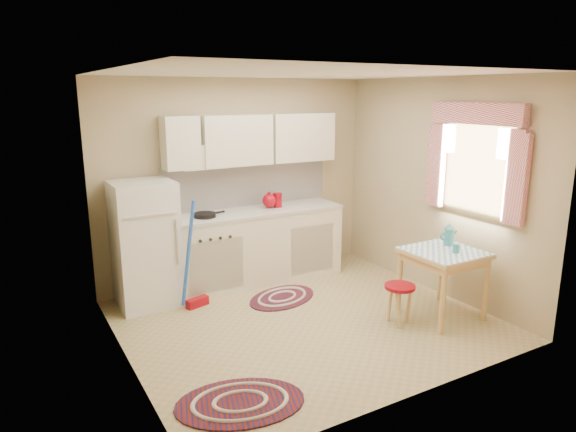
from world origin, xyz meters
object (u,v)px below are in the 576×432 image
Objects in this scene: base_cabinets at (254,248)px; stool at (399,304)px; fridge at (145,244)px; table at (442,284)px.

stool is (0.74, -1.85, -0.23)m from base_cabinets.
stool is (2.09, -1.80, -0.49)m from fridge.
fridge is 3.23m from table.
table is (2.61, -1.88, -0.34)m from fridge.
base_cabinets is 2.30m from table.
fridge is at bearing 144.24° from table.
base_cabinets is 5.36× the size of stool.
base_cabinets is 3.12× the size of table.
base_cabinets reaches higher than table.
stool is at bearing 171.39° from table.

